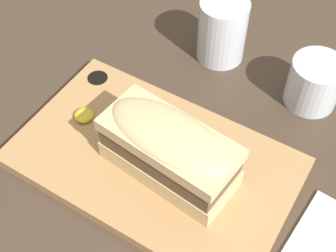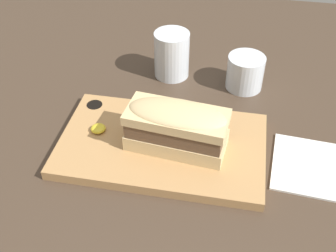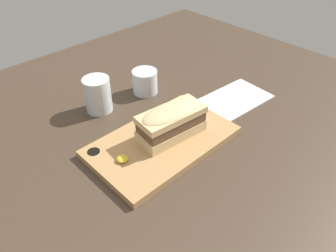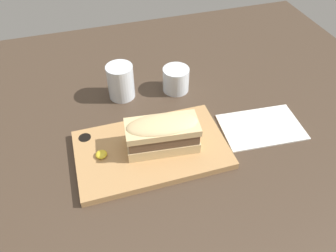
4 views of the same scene
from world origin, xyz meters
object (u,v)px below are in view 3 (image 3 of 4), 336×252
object	(u,v)px
napkin	(235,99)
wine_glass	(145,82)
serving_board	(162,142)
sandwich	(171,121)
water_glass	(98,97)

from	to	relation	value
napkin	wine_glass	bearing A→B (deg)	126.88
serving_board	napkin	world-z (taller)	serving_board
serving_board	wine_glass	world-z (taller)	wine_glass
serving_board	wine_glass	bearing A→B (deg)	58.60
serving_board	wine_glass	distance (cm)	25.71
sandwich	napkin	size ratio (longest dim) A/B	0.81
wine_glass	napkin	size ratio (longest dim) A/B	0.35
serving_board	water_glass	bearing A→B (deg)	95.98
serving_board	sandwich	distance (cm)	6.09
sandwich	water_glass	size ratio (longest dim) A/B	1.76
sandwich	napkin	distance (cm)	27.82
water_glass	wine_glass	world-z (taller)	water_glass
water_glass	napkin	xyz separation A→B (cm)	(32.33, -23.74, -4.15)
serving_board	napkin	xyz separation A→B (cm)	(29.87, -0.19, -0.71)
wine_glass	napkin	bearing A→B (deg)	-53.12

